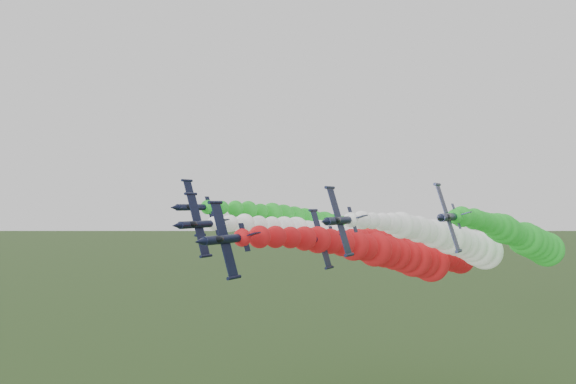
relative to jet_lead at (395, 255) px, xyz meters
name	(u,v)px	position (x,y,z in m)	size (l,w,h in m)	color
jet_lead	(395,255)	(0.00, 0.00, 0.00)	(12.61, 79.91, 18.04)	black
jet_inner_left	(358,243)	(-11.65, 8.73, 1.45)	(12.17, 79.47, 17.60)	black
jet_inner_right	(459,243)	(9.45, 14.65, 1.89)	(12.74, 80.04, 18.17)	black
jet_outer_left	(342,230)	(-19.18, 17.05, 3.87)	(12.60, 79.90, 18.03)	black
jet_outer_right	(527,240)	(22.17, 22.21, 2.41)	(12.59, 79.89, 18.02)	black
jet_trail	(431,251)	(0.87, 23.81, -0.99)	(12.20, 79.50, 17.63)	black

